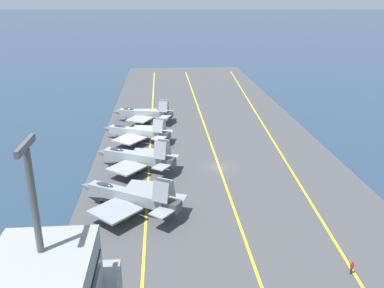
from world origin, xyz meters
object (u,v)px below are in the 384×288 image
(parked_jet_third, at_px, (137,132))
(parked_jet_second, at_px, (136,157))
(parked_jet_fourth, at_px, (144,113))
(parked_jet_nearest, at_px, (129,196))
(crew_red_vest, at_px, (352,267))

(parked_jet_third, bearing_deg, parked_jet_second, -177.74)
(parked_jet_second, distance_m, parked_jet_third, 15.86)
(parked_jet_fourth, bearing_deg, parked_jet_third, 176.18)
(parked_jet_nearest, distance_m, parked_jet_second, 15.27)
(parked_jet_second, relative_size, parked_jet_fourth, 1.00)
(parked_jet_fourth, distance_m, crew_red_vest, 67.72)
(parked_jet_second, height_order, parked_jet_fourth, parked_jet_second)
(parked_jet_third, bearing_deg, parked_jet_fourth, -3.82)
(parked_jet_nearest, distance_m, parked_jet_third, 31.12)
(parked_jet_nearest, distance_m, crew_red_vest, 31.33)
(parked_jet_second, bearing_deg, crew_red_vest, -140.41)
(parked_jet_fourth, height_order, crew_red_vest, parked_jet_fourth)
(parked_jet_third, relative_size, parked_jet_fourth, 1.03)
(parked_jet_third, bearing_deg, crew_red_vest, -150.51)
(parked_jet_second, bearing_deg, parked_jet_nearest, 179.52)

